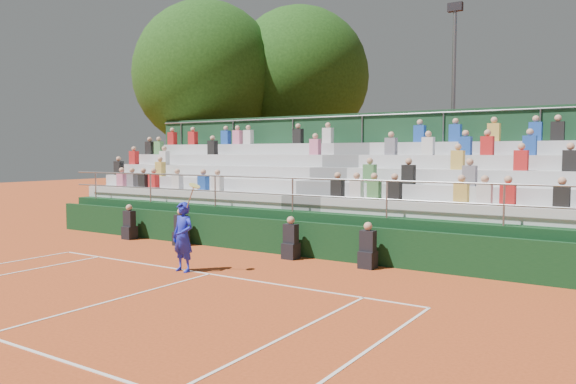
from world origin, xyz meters
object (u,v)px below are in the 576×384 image
Objects in this scene: tree_east at (299,77)px; floodlight_mast at (453,97)px; tennis_player at (183,237)px; tree_west at (206,75)px.

tree_east reaches higher than floodlight_mast.
tennis_player is 0.24× the size of floodlight_mast.
tree_east is at bearing 47.64° from tree_west.
tennis_player is at bearing -68.37° from tree_east.
tree_east is at bearing 169.81° from floodlight_mast.
tree_west is 1.15× the size of floodlight_mast.
floodlight_mast is (2.61, 13.37, 4.37)m from tennis_player.
tennis_player is 15.74m from tree_west.
tennis_player is at bearing -51.04° from tree_west.
tennis_player is 0.21× the size of tree_east.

